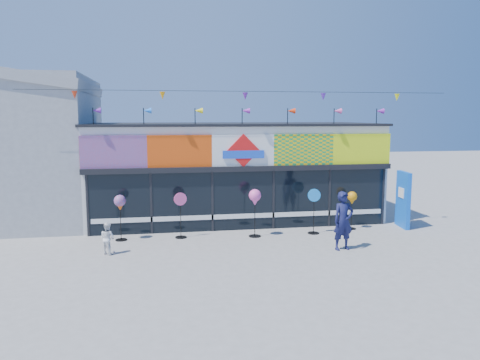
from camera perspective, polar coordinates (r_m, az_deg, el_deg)
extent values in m
plane|color=gray|center=(15.12, 2.69, -9.12)|extent=(80.00, 80.00, 0.00)
cube|color=silver|center=(20.51, -0.89, 1.08)|extent=(12.00, 5.00, 4.00)
cube|color=black|center=(18.13, 0.37, -2.52)|extent=(11.60, 0.12, 2.30)
cube|color=black|center=(17.91, 0.40, 1.39)|extent=(12.00, 0.30, 0.20)
cube|color=white|center=(18.22, 0.38, -4.40)|extent=(11.40, 0.10, 0.18)
cube|color=black|center=(20.37, -0.90, 6.81)|extent=(12.20, 5.20, 0.10)
cube|color=black|center=(18.05, -18.09, -2.96)|extent=(0.08, 0.14, 2.30)
cube|color=black|center=(17.85, -10.77, -2.82)|extent=(0.08, 0.14, 2.30)
cube|color=black|center=(17.96, -3.40, -2.64)|extent=(0.08, 0.14, 2.30)
cube|color=black|center=(18.37, 4.07, -2.41)|extent=(0.08, 0.14, 2.30)
cube|color=black|center=(19.04, 10.81, -2.16)|extent=(0.08, 0.14, 2.30)
cube|color=black|center=(19.96, 17.00, -1.91)|extent=(0.08, 0.14, 2.30)
cube|color=red|center=(17.67, -15.15, 3.31)|extent=(2.40, 0.08, 1.20)
cube|color=#EB480C|center=(17.61, -7.34, 3.50)|extent=(2.40, 0.08, 1.20)
cube|color=white|center=(17.87, 0.39, 3.63)|extent=(2.40, 0.08, 1.20)
cube|color=yellow|center=(18.44, 7.76, 3.69)|extent=(2.40, 0.08, 1.20)
cube|color=#E5FF15|center=(19.30, 14.59, 3.69)|extent=(2.40, 0.08, 1.20)
cube|color=red|center=(17.81, 0.42, 3.62)|extent=(1.27, 0.06, 1.27)
cube|color=blue|center=(17.80, 0.43, 3.13)|extent=(1.60, 0.05, 0.30)
cube|color=#EA4E96|center=(17.96, -12.08, -3.57)|extent=(0.78, 0.03, 0.78)
cube|color=#F65288|center=(17.92, -7.08, -2.70)|extent=(0.92, 0.03, 0.92)
cube|color=purple|center=(18.00, -2.11, -1.51)|extent=(0.78, 0.03, 0.78)
cube|color=red|center=(18.36, 2.76, -2.97)|extent=(0.92, 0.03, 0.92)
cube|color=#2C1ADF|center=(18.72, 7.45, -2.19)|extent=(0.78, 0.03, 0.78)
cube|color=red|center=(19.19, 11.94, -1.13)|extent=(0.92, 0.03, 0.92)
cylinder|color=black|center=(17.93, -17.47, 7.29)|extent=(0.03, 0.03, 0.70)
cone|color=#6D23A5|center=(17.91, -17.06, 8.10)|extent=(0.30, 0.22, 0.22)
cylinder|color=black|center=(17.78, -11.67, 7.48)|extent=(0.03, 0.03, 0.70)
cone|color=blue|center=(17.78, -11.23, 8.30)|extent=(0.30, 0.22, 0.22)
cylinder|color=black|center=(17.82, -5.50, 7.61)|extent=(0.03, 0.03, 0.70)
cone|color=yellow|center=(17.84, -5.06, 8.41)|extent=(0.30, 0.22, 0.22)
cylinder|color=black|center=(18.05, 0.26, 7.64)|extent=(0.03, 0.03, 0.70)
cone|color=purple|center=(18.07, 0.70, 8.43)|extent=(0.30, 0.22, 0.22)
cylinder|color=black|center=(18.45, 5.82, 7.61)|extent=(0.03, 0.03, 0.70)
cone|color=#F3320C|center=(18.49, 6.26, 8.37)|extent=(0.30, 0.22, 0.22)
cylinder|color=black|center=(19.04, 11.39, 7.50)|extent=(0.03, 0.03, 0.70)
cone|color=#F0509D|center=(19.10, 11.80, 8.24)|extent=(0.30, 0.22, 0.22)
cylinder|color=black|center=(19.76, 16.30, 7.34)|extent=(0.03, 0.03, 0.70)
cone|color=purple|center=(19.82, 16.70, 8.05)|extent=(0.30, 0.22, 0.22)
cylinder|color=black|center=(17.43, 0.64, 10.76)|extent=(16.00, 0.01, 0.01)
cone|color=red|center=(17.38, -19.52, 9.74)|extent=(0.20, 0.20, 0.28)
cone|color=#FFA00D|center=(17.14, -9.43, 10.11)|extent=(0.20, 0.20, 0.28)
cone|color=#6F22A0|center=(17.42, 0.64, 10.17)|extent=(0.20, 0.20, 0.28)
cone|color=#6027B6|center=(18.21, 10.11, 9.95)|extent=(0.20, 0.20, 0.28)
cone|color=#F9FF15|center=(19.42, 18.58, 9.52)|extent=(0.20, 0.20, 0.28)
cube|color=blue|center=(19.66, 19.26, -2.27)|extent=(0.29, 1.12, 2.22)
cube|color=white|center=(19.58, 19.07, -1.47)|extent=(0.10, 0.50, 0.39)
cylinder|color=black|center=(17.35, -14.28, -7.08)|extent=(0.42, 0.42, 0.03)
cylinder|color=black|center=(17.19, -14.35, -4.85)|extent=(0.02, 0.02, 1.35)
sphere|color=#EB520C|center=(17.05, -14.44, -2.46)|extent=(0.42, 0.42, 0.42)
cone|color=#EB520C|center=(17.10, -14.41, -3.32)|extent=(0.21, 0.21, 0.19)
cylinder|color=black|center=(17.30, -7.21, -6.94)|extent=(0.42, 0.42, 0.03)
cylinder|color=black|center=(17.14, -7.25, -4.66)|extent=(0.03, 0.03, 1.38)
cylinder|color=#ED4F94|center=(17.00, -7.29, -2.32)|extent=(0.46, 0.15, 0.47)
cylinder|color=black|center=(17.34, 1.81, -6.85)|extent=(0.45, 0.45, 0.03)
cylinder|color=black|center=(17.16, 1.82, -4.45)|extent=(0.03, 0.03, 1.45)
sphere|color=#EE4FAD|center=(17.02, 1.83, -1.88)|extent=(0.45, 0.45, 0.45)
cone|color=#EE4FAD|center=(17.07, 1.83, -2.80)|extent=(0.22, 0.22, 0.20)
cylinder|color=black|center=(17.98, 8.93, -6.40)|extent=(0.43, 0.43, 0.03)
cylinder|color=black|center=(17.82, 8.98, -4.15)|extent=(0.03, 0.03, 1.41)
cylinder|color=#1980DC|center=(17.69, 9.03, -1.85)|extent=(0.48, 0.12, 0.48)
cylinder|color=black|center=(18.97, 13.39, -5.78)|extent=(0.38, 0.38, 0.03)
cylinder|color=black|center=(18.84, 13.45, -3.92)|extent=(0.02, 0.02, 1.23)
sphere|color=orange|center=(18.72, 13.51, -1.94)|extent=(0.38, 0.38, 0.38)
cone|color=orange|center=(18.76, 13.49, -2.65)|extent=(0.19, 0.19, 0.17)
imported|color=#151842|center=(15.83, 12.48, -4.88)|extent=(0.77, 0.56, 1.95)
imported|color=white|center=(15.67, -15.85, -6.84)|extent=(0.57, 0.54, 1.03)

